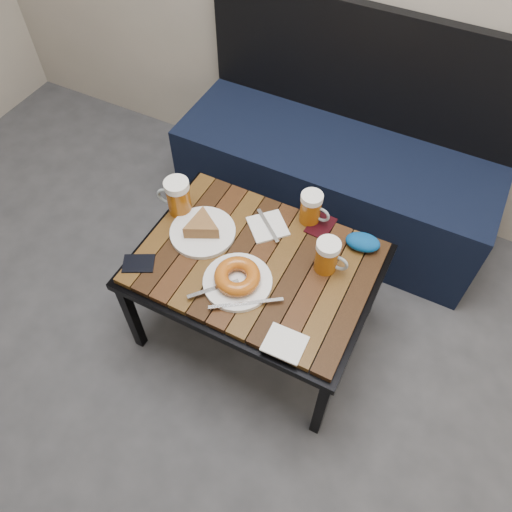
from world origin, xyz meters
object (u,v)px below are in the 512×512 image
at_px(beer_mug_left, 178,197).
at_px(passport_navy, 139,263).
at_px(cafe_table, 256,268).
at_px(plate_bagel, 237,279).
at_px(beer_mug_right, 328,256).
at_px(bench, 335,174).
at_px(beer_mug_centre, 311,208).
at_px(passport_burgundy, 321,225).
at_px(plate_pie, 202,229).
at_px(knit_pouch, 363,242).

xyz_separation_m(beer_mug_left, passport_navy, (0.01, -0.28, -0.07)).
distance_m(cafe_table, plate_bagel, 0.13).
relative_size(cafe_table, beer_mug_right, 6.36).
xyz_separation_m(bench, cafe_table, (-0.03, -0.73, 0.16)).
relative_size(cafe_table, beer_mug_left, 5.70).
bearing_deg(plate_bagel, beer_mug_centre, 74.23).
distance_m(bench, plate_bagel, 0.88).
relative_size(beer_mug_left, passport_burgundy, 1.27).
relative_size(plate_pie, passport_navy, 2.21).
bearing_deg(beer_mug_left, beer_mug_right, 171.02).
bearing_deg(bench, plate_pie, -110.01).
height_order(beer_mug_left, knit_pouch, beer_mug_left).
distance_m(cafe_table, plate_pie, 0.24).
distance_m(plate_pie, knit_pouch, 0.57).
relative_size(beer_mug_right, knit_pouch, 1.08).
bearing_deg(plate_bagel, passport_burgundy, 67.20).
distance_m(beer_mug_left, plate_bagel, 0.40).
distance_m(bench, passport_navy, 1.03).
height_order(bench, cafe_table, bench).
height_order(bench, beer_mug_left, bench).
bearing_deg(knit_pouch, passport_navy, -147.53).
distance_m(beer_mug_left, plate_pie, 0.15).
relative_size(cafe_table, knit_pouch, 6.84).
bearing_deg(passport_navy, plate_pie, 121.75).
distance_m(cafe_table, passport_navy, 0.41).
bearing_deg(plate_bagel, knit_pouch, 46.59).
bearing_deg(passport_burgundy, passport_navy, -134.69).
relative_size(cafe_table, passport_burgundy, 7.22).
xyz_separation_m(plate_bagel, passport_burgundy, (0.15, 0.36, -0.02)).
height_order(beer_mug_right, plate_bagel, beer_mug_right).
xyz_separation_m(bench, plate_bagel, (-0.04, -0.85, 0.23)).
bearing_deg(knit_pouch, beer_mug_right, -119.40).
relative_size(plate_bagel, knit_pouch, 2.38).
bearing_deg(bench, cafe_table, -92.43).
height_order(cafe_table, passport_navy, passport_navy).
distance_m(beer_mug_left, passport_navy, 0.29).
bearing_deg(plate_bagel, passport_navy, -166.17).
relative_size(cafe_table, plate_pie, 3.52).
bearing_deg(beer_mug_left, beer_mug_centre, -167.76).
relative_size(plate_bagel, passport_navy, 2.70).
bearing_deg(beer_mug_right, passport_burgundy, 118.86).
xyz_separation_m(bench, passport_navy, (-0.39, -0.93, 0.20)).
height_order(bench, beer_mug_right, bench).
relative_size(bench, passport_navy, 12.97).
height_order(beer_mug_right, passport_navy, beer_mug_right).
distance_m(beer_mug_right, plate_bagel, 0.31).
distance_m(plate_pie, plate_bagel, 0.25).
distance_m(cafe_table, beer_mug_right, 0.27).
distance_m(cafe_table, beer_mug_left, 0.39).
height_order(plate_bagel, passport_navy, plate_bagel).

